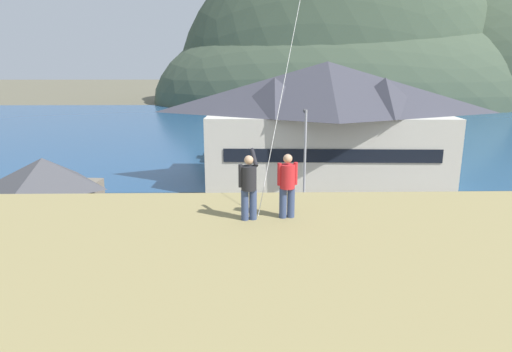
{
  "coord_description": "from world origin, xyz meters",
  "views": [
    {
      "loc": [
        0.69,
        -19.04,
        10.82
      ],
      "look_at": [
        1.23,
        9.0,
        3.73
      ],
      "focal_mm": 31.29,
      "sensor_mm": 36.0,
      "label": 1
    }
  ],
  "objects_px": {
    "storage_shed_near_lot": "(47,199)",
    "parked_car_lone_by_shed": "(322,268)",
    "parked_car_mid_row_center": "(430,268)",
    "parked_car_front_row_end": "(284,225)",
    "wharf_dock": "(244,152)",
    "moored_boat_wharfside": "(216,152)",
    "parked_car_front_row_silver": "(156,230)",
    "parked_car_mid_row_near": "(386,227)",
    "person_kite_flyer": "(249,185)",
    "harbor_lodge": "(326,120)",
    "parked_car_mid_row_far": "(202,273)",
    "person_companion": "(287,184)",
    "parked_car_front_row_red": "(23,287)",
    "parking_light_pole": "(305,159)"
  },
  "relations": [
    {
      "from": "moored_boat_wharfside",
      "to": "parked_car_mid_row_far",
      "type": "height_order",
      "value": "moored_boat_wharfside"
    },
    {
      "from": "moored_boat_wharfside",
      "to": "parked_car_mid_row_near",
      "type": "distance_m",
      "value": 28.65
    },
    {
      "from": "harbor_lodge",
      "to": "parked_car_mid_row_center",
      "type": "bearing_deg",
      "value": -84.66
    },
    {
      "from": "parked_car_front_row_silver",
      "to": "person_kite_flyer",
      "type": "distance_m",
      "value": 16.61
    },
    {
      "from": "parked_car_front_row_red",
      "to": "parking_light_pole",
      "type": "xyz_separation_m",
      "value": [
        14.02,
        11.16,
        3.45
      ]
    },
    {
      "from": "storage_shed_near_lot",
      "to": "parked_car_front_row_end",
      "type": "relative_size",
      "value": 1.47
    },
    {
      "from": "harbor_lodge",
      "to": "person_kite_flyer",
      "type": "distance_m",
      "value": 29.65
    },
    {
      "from": "person_kite_flyer",
      "to": "parked_car_mid_row_near",
      "type": "bearing_deg",
      "value": 59.57
    },
    {
      "from": "parked_car_lone_by_shed",
      "to": "person_companion",
      "type": "relative_size",
      "value": 2.48
    },
    {
      "from": "parked_car_front_row_end",
      "to": "parking_light_pole",
      "type": "distance_m",
      "value": 5.2
    },
    {
      "from": "parked_car_mid_row_center",
      "to": "parked_car_front_row_end",
      "type": "xyz_separation_m",
      "value": [
        -6.71,
        6.16,
        0.0
      ]
    },
    {
      "from": "harbor_lodge",
      "to": "person_kite_flyer",
      "type": "relative_size",
      "value": 12.09
    },
    {
      "from": "parked_car_front_row_red",
      "to": "parked_car_front_row_silver",
      "type": "relative_size",
      "value": 1.01
    },
    {
      "from": "storage_shed_near_lot",
      "to": "person_companion",
      "type": "distance_m",
      "value": 20.62
    },
    {
      "from": "parked_car_mid_row_center",
      "to": "parked_car_lone_by_shed",
      "type": "height_order",
      "value": "same"
    },
    {
      "from": "parked_car_mid_row_center",
      "to": "parked_car_front_row_end",
      "type": "distance_m",
      "value": 9.11
    },
    {
      "from": "parked_car_front_row_silver",
      "to": "parking_light_pole",
      "type": "height_order",
      "value": "parking_light_pole"
    },
    {
      "from": "storage_shed_near_lot",
      "to": "wharf_dock",
      "type": "height_order",
      "value": "storage_shed_near_lot"
    },
    {
      "from": "parked_car_lone_by_shed",
      "to": "person_companion",
      "type": "bearing_deg",
      "value": -106.6
    },
    {
      "from": "person_kite_flyer",
      "to": "person_companion",
      "type": "distance_m",
      "value": 1.03
    },
    {
      "from": "parking_light_pole",
      "to": "moored_boat_wharfside",
      "type": "bearing_deg",
      "value": 109.11
    },
    {
      "from": "moored_boat_wharfside",
      "to": "parked_car_front_row_silver",
      "type": "relative_size",
      "value": 1.4
    },
    {
      "from": "moored_boat_wharfside",
      "to": "parked_car_mid_row_center",
      "type": "distance_m",
      "value": 34.04
    },
    {
      "from": "parked_car_front_row_end",
      "to": "parked_car_front_row_silver",
      "type": "bearing_deg",
      "value": -174.94
    },
    {
      "from": "parked_car_mid_row_near",
      "to": "moored_boat_wharfside",
      "type": "bearing_deg",
      "value": 115.12
    },
    {
      "from": "parking_light_pole",
      "to": "person_companion",
      "type": "distance_m",
      "value": 18.71
    },
    {
      "from": "wharf_dock",
      "to": "parked_car_lone_by_shed",
      "type": "relative_size",
      "value": 3.42
    },
    {
      "from": "wharf_dock",
      "to": "parked_car_mid_row_far",
      "type": "distance_m",
      "value": 33.82
    },
    {
      "from": "wharf_dock",
      "to": "person_kite_flyer",
      "type": "bearing_deg",
      "value": -89.39
    },
    {
      "from": "parking_light_pole",
      "to": "wharf_dock",
      "type": "bearing_deg",
      "value": 100.25
    },
    {
      "from": "storage_shed_near_lot",
      "to": "parked_car_mid_row_center",
      "type": "distance_m",
      "value": 22.25
    },
    {
      "from": "moored_boat_wharfside",
      "to": "person_companion",
      "type": "bearing_deg",
      "value": -83.24
    },
    {
      "from": "person_companion",
      "to": "parked_car_front_row_red",
      "type": "bearing_deg",
      "value": 147.77
    },
    {
      "from": "wharf_dock",
      "to": "moored_boat_wharfside",
      "type": "bearing_deg",
      "value": -149.65
    },
    {
      "from": "storage_shed_near_lot",
      "to": "parked_car_lone_by_shed",
      "type": "bearing_deg",
      "value": -21.32
    },
    {
      "from": "parked_car_mid_row_center",
      "to": "person_companion",
      "type": "height_order",
      "value": "person_companion"
    },
    {
      "from": "wharf_dock",
      "to": "parked_car_mid_row_center",
      "type": "distance_m",
      "value": 34.82
    },
    {
      "from": "parked_car_mid_row_center",
      "to": "parked_car_mid_row_far",
      "type": "xyz_separation_m",
      "value": [
        -11.16,
        -0.24,
        0.0
      ]
    },
    {
      "from": "parked_car_mid_row_near",
      "to": "parked_car_front_row_red",
      "type": "bearing_deg",
      "value": -158.97
    },
    {
      "from": "storage_shed_near_lot",
      "to": "parking_light_pole",
      "type": "bearing_deg",
      "value": 11.51
    },
    {
      "from": "parking_light_pole",
      "to": "person_kite_flyer",
      "type": "xyz_separation_m",
      "value": [
        -3.86,
        -18.35,
        3.22
      ]
    },
    {
      "from": "parked_car_front_row_end",
      "to": "person_companion",
      "type": "height_order",
      "value": "person_companion"
    },
    {
      "from": "harbor_lodge",
      "to": "parked_car_front_row_end",
      "type": "relative_size",
      "value": 5.19
    },
    {
      "from": "wharf_dock",
      "to": "moored_boat_wharfside",
      "type": "relative_size",
      "value": 2.44
    },
    {
      "from": "parked_car_front_row_silver",
      "to": "parked_car_front_row_end",
      "type": "xyz_separation_m",
      "value": [
        7.78,
        0.69,
        0.0
      ]
    },
    {
      "from": "moored_boat_wharfside",
      "to": "parked_car_front_row_red",
      "type": "relative_size",
      "value": 1.39
    },
    {
      "from": "parked_car_lone_by_shed",
      "to": "moored_boat_wharfside",
      "type": "bearing_deg",
      "value": 103.15
    },
    {
      "from": "harbor_lodge",
      "to": "parked_car_front_row_end",
      "type": "bearing_deg",
      "value": -109.19
    },
    {
      "from": "wharf_dock",
      "to": "person_kite_flyer",
      "type": "xyz_separation_m",
      "value": [
        0.45,
        -42.21,
        7.39
      ]
    },
    {
      "from": "parked_car_front_row_red",
      "to": "parking_light_pole",
      "type": "distance_m",
      "value": 18.25
    }
  ]
}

